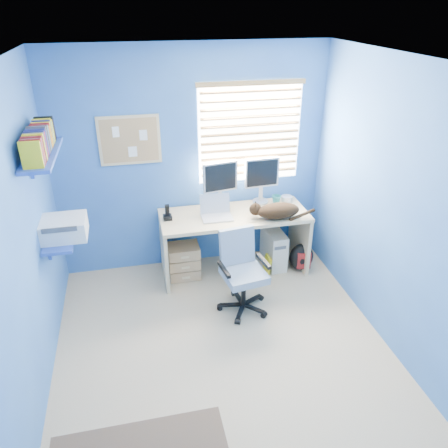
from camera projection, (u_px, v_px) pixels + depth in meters
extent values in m
cube|color=tan|center=(223.00, 349.00, 4.01)|extent=(3.00, 3.20, 0.00)
cube|color=white|center=(223.00, 61.00, 2.86)|extent=(3.00, 3.20, 0.00)
cube|color=#2F58A5|center=(192.00, 163.00, 4.82)|extent=(3.00, 0.01, 2.50)
cube|color=#2F58A5|center=(297.00, 386.00, 2.05)|extent=(3.00, 0.01, 2.50)
cube|color=#2F58A5|center=(20.00, 251.00, 3.14)|extent=(0.01, 3.20, 2.50)
cube|color=#2F58A5|center=(395.00, 211.00, 3.72)|extent=(0.01, 3.20, 2.50)
cube|color=tan|center=(234.00, 243.00, 5.00)|extent=(1.64, 0.65, 0.74)
cube|color=silver|center=(217.00, 209.00, 4.69)|extent=(0.33, 0.26, 0.22)
cube|color=silver|center=(220.00, 185.00, 4.87)|extent=(0.41, 0.19, 0.54)
cube|color=silver|center=(261.00, 180.00, 4.99)|extent=(0.41, 0.14, 0.54)
cube|color=black|center=(167.00, 212.00, 4.68)|extent=(0.09, 0.11, 0.17)
imported|color=#227E7B|center=(276.00, 200.00, 5.05)|extent=(0.10, 0.09, 0.10)
cylinder|color=silver|center=(287.00, 199.00, 5.11)|extent=(0.13, 0.13, 0.07)
ellipsoid|color=black|center=(278.00, 211.00, 4.71)|extent=(0.52, 0.36, 0.17)
cube|color=beige|center=(274.00, 248.00, 5.18)|extent=(0.21, 0.45, 0.45)
cube|color=tan|center=(184.00, 261.00, 4.97)|extent=(0.35, 0.28, 0.41)
cube|color=yellow|center=(267.00, 266.00, 5.03)|extent=(0.03, 0.17, 0.24)
ellipsoid|color=black|center=(301.00, 257.00, 5.12)|extent=(0.32, 0.26, 0.34)
cylinder|color=black|center=(243.00, 306.00, 4.52)|extent=(0.55, 0.55, 0.06)
cylinder|color=black|center=(244.00, 291.00, 4.43)|extent=(0.06, 0.06, 0.32)
cube|color=#8FA8CB|center=(244.00, 275.00, 4.33)|extent=(0.45, 0.45, 0.08)
cube|color=#8FA8CB|center=(237.00, 246.00, 4.39)|extent=(0.37, 0.11, 0.38)
cube|color=white|center=(250.00, 133.00, 4.80)|extent=(1.15, 0.01, 1.10)
cube|color=#B4884B|center=(250.00, 133.00, 4.77)|extent=(1.10, 0.03, 1.00)
cube|color=tan|center=(130.00, 140.00, 4.54)|extent=(0.64, 0.02, 0.52)
cube|color=tan|center=(130.00, 141.00, 4.53)|extent=(0.58, 0.01, 0.46)
cube|color=#294AA9|center=(60.00, 239.00, 3.97)|extent=(0.26, 0.55, 0.03)
cube|color=silver|center=(63.00, 228.00, 3.93)|extent=(0.42, 0.34, 0.18)
cube|color=#294AA9|center=(42.00, 154.00, 3.60)|extent=(0.24, 0.90, 0.03)
cube|color=navy|center=(38.00, 140.00, 3.54)|extent=(0.15, 0.80, 0.22)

